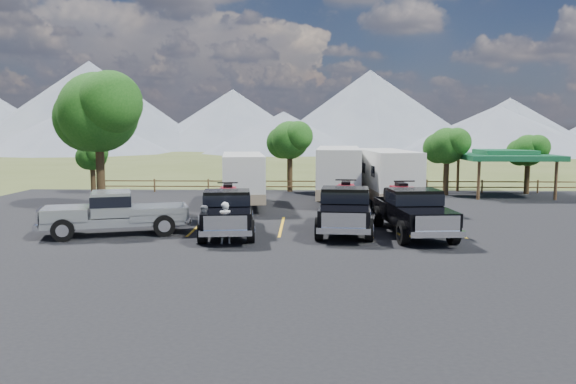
{
  "coord_description": "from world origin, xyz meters",
  "views": [
    {
      "loc": [
        -0.92,
        -22.42,
        4.68
      ],
      "look_at": [
        -1.72,
        4.83,
        1.6
      ],
      "focal_mm": 35.0,
      "sensor_mm": 36.0,
      "label": 1
    }
  ],
  "objects_px": {
    "trailer_center": "(338,174)",
    "pickup_silver": "(116,212)",
    "rig_left": "(227,210)",
    "pavilion": "(505,156)",
    "person_a": "(225,223)",
    "person_b": "(205,225)",
    "trailer_right": "(386,177)",
    "rig_right": "(412,210)",
    "rig_center": "(345,207)",
    "trailer_left": "(243,179)",
    "tree_big_nw": "(98,112)"
  },
  "relations": [
    {
      "from": "pickup_silver",
      "to": "person_a",
      "type": "relative_size",
      "value": 3.91
    },
    {
      "from": "rig_right",
      "to": "person_b",
      "type": "xyz_separation_m",
      "value": [
        -8.75,
        -2.49,
        -0.29
      ]
    },
    {
      "from": "rig_center",
      "to": "pickup_silver",
      "type": "xyz_separation_m",
      "value": [
        -10.13,
        -1.17,
        -0.09
      ]
    },
    {
      "from": "rig_right",
      "to": "trailer_right",
      "type": "distance_m",
      "value": 9.21
    },
    {
      "from": "pickup_silver",
      "to": "person_b",
      "type": "distance_m",
      "value": 4.71
    },
    {
      "from": "trailer_center",
      "to": "trailer_right",
      "type": "bearing_deg",
      "value": -21.89
    },
    {
      "from": "tree_big_nw",
      "to": "rig_right",
      "type": "relative_size",
      "value": 1.13
    },
    {
      "from": "person_a",
      "to": "pickup_silver",
      "type": "bearing_deg",
      "value": -36.34
    },
    {
      "from": "rig_center",
      "to": "rig_right",
      "type": "xyz_separation_m",
      "value": [
        2.91,
        -0.6,
        0.0
      ]
    },
    {
      "from": "tree_big_nw",
      "to": "person_a",
      "type": "xyz_separation_m",
      "value": [
        8.42,
        -9.15,
        -4.7
      ]
    },
    {
      "from": "rig_center",
      "to": "person_a",
      "type": "height_order",
      "value": "rig_center"
    },
    {
      "from": "person_b",
      "to": "rig_left",
      "type": "bearing_deg",
      "value": 63.47
    },
    {
      "from": "pavilion",
      "to": "rig_left",
      "type": "xyz_separation_m",
      "value": [
        -17.35,
        -14.8,
        -1.7
      ]
    },
    {
      "from": "trailer_center",
      "to": "person_b",
      "type": "distance_m",
      "value": 14.4
    },
    {
      "from": "rig_left",
      "to": "pavilion",
      "type": "bearing_deg",
      "value": 33.99
    },
    {
      "from": "rig_left",
      "to": "rig_right",
      "type": "xyz_separation_m",
      "value": [
        8.19,
        0.04,
        0.04
      ]
    },
    {
      "from": "pavilion",
      "to": "trailer_left",
      "type": "height_order",
      "value": "pavilion"
    },
    {
      "from": "rig_left",
      "to": "trailer_left",
      "type": "distance_m",
      "value": 8.78
    },
    {
      "from": "rig_center",
      "to": "pavilion",
      "type": "bearing_deg",
      "value": 54.62
    },
    {
      "from": "pavilion",
      "to": "person_b",
      "type": "height_order",
      "value": "pavilion"
    },
    {
      "from": "trailer_center",
      "to": "person_a",
      "type": "distance_m",
      "value": 13.97
    },
    {
      "from": "rig_left",
      "to": "trailer_right",
      "type": "xyz_separation_m",
      "value": [
        8.38,
        9.22,
        0.71
      ]
    },
    {
      "from": "person_a",
      "to": "person_b",
      "type": "height_order",
      "value": "person_a"
    },
    {
      "from": "trailer_right",
      "to": "pickup_silver",
      "type": "relative_size",
      "value": 1.44
    },
    {
      "from": "rig_right",
      "to": "trailer_center",
      "type": "xyz_separation_m",
      "value": [
        -2.63,
        10.51,
        0.73
      ]
    },
    {
      "from": "rig_right",
      "to": "person_a",
      "type": "xyz_separation_m",
      "value": [
        -7.97,
        -2.36,
        -0.23
      ]
    },
    {
      "from": "rig_right",
      "to": "rig_left",
      "type": "bearing_deg",
      "value": 174.56
    },
    {
      "from": "rig_center",
      "to": "pickup_silver",
      "type": "relative_size",
      "value": 1.03
    },
    {
      "from": "rig_left",
      "to": "pickup_silver",
      "type": "bearing_deg",
      "value": 179.67
    },
    {
      "from": "pavilion",
      "to": "rig_right",
      "type": "bearing_deg",
      "value": -121.82
    },
    {
      "from": "trailer_right",
      "to": "person_b",
      "type": "distance_m",
      "value": 14.73
    },
    {
      "from": "rig_right",
      "to": "pickup_silver",
      "type": "distance_m",
      "value": 13.06
    },
    {
      "from": "pickup_silver",
      "to": "trailer_left",
      "type": "bearing_deg",
      "value": 136.23
    },
    {
      "from": "person_a",
      "to": "person_b",
      "type": "bearing_deg",
      "value": -7.53
    },
    {
      "from": "rig_left",
      "to": "trailer_left",
      "type": "height_order",
      "value": "trailer_left"
    },
    {
      "from": "pavilion",
      "to": "person_a",
      "type": "xyz_separation_m",
      "value": [
        -17.13,
        -17.12,
        -1.89
      ]
    },
    {
      "from": "tree_big_nw",
      "to": "rig_center",
      "type": "height_order",
      "value": "tree_big_nw"
    },
    {
      "from": "trailer_center",
      "to": "pickup_silver",
      "type": "height_order",
      "value": "trailer_center"
    },
    {
      "from": "rig_left",
      "to": "rig_right",
      "type": "height_order",
      "value": "rig_right"
    },
    {
      "from": "pickup_silver",
      "to": "rig_left",
      "type": "bearing_deg",
      "value": 78.76
    },
    {
      "from": "person_b",
      "to": "trailer_center",
      "type": "bearing_deg",
      "value": 51.08
    },
    {
      "from": "tree_big_nw",
      "to": "rig_left",
      "type": "distance_m",
      "value": 11.58
    },
    {
      "from": "pavilion",
      "to": "pickup_silver",
      "type": "xyz_separation_m",
      "value": [
        -22.2,
        -15.32,
        -1.75
      ]
    },
    {
      "from": "rig_left",
      "to": "rig_center",
      "type": "relative_size",
      "value": 0.97
    },
    {
      "from": "rig_center",
      "to": "trailer_right",
      "type": "height_order",
      "value": "trailer_right"
    },
    {
      "from": "person_a",
      "to": "trailer_left",
      "type": "bearing_deg",
      "value": -104.37
    },
    {
      "from": "rig_left",
      "to": "trailer_right",
      "type": "distance_m",
      "value": 12.48
    },
    {
      "from": "rig_right",
      "to": "trailer_right",
      "type": "height_order",
      "value": "trailer_right"
    },
    {
      "from": "pickup_silver",
      "to": "person_b",
      "type": "relative_size",
      "value": 4.22
    },
    {
      "from": "tree_big_nw",
      "to": "rig_left",
      "type": "relative_size",
      "value": 1.17
    }
  ]
}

